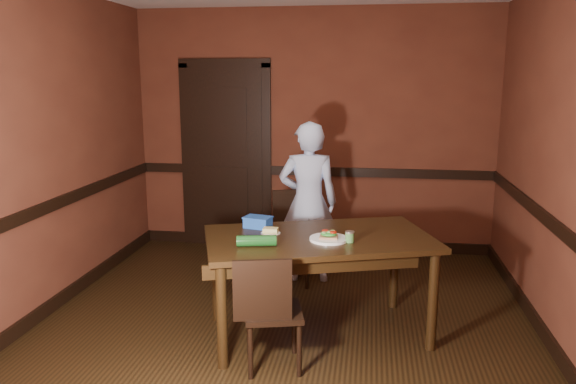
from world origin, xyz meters
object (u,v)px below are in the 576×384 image
(sauce_jar, at_px, (350,237))
(chair_far, at_px, (285,239))
(sandwich_plate, at_px, (329,238))
(cheese_saucer, at_px, (271,231))
(chair_near, at_px, (273,310))
(dining_table, at_px, (318,286))
(person, at_px, (308,202))
(food_tub, at_px, (258,222))

(sauce_jar, bearing_deg, chair_far, 119.74)
(sandwich_plate, relative_size, cheese_saucer, 1.88)
(chair_near, distance_m, sandwich_plate, 0.68)
(chair_near, height_order, cheese_saucer, cheese_saucer)
(dining_table, xyz_separation_m, chair_near, (-0.26, -0.53, 0.02))
(cheese_saucer, bearing_deg, chair_near, -78.23)
(chair_near, height_order, person, person)
(chair_far, bearing_deg, sauce_jar, -79.15)
(food_tub, bearing_deg, cheese_saucer, -36.35)
(sauce_jar, distance_m, cheese_saucer, 0.62)
(dining_table, height_order, person, person)
(dining_table, bearing_deg, person, 81.88)
(person, height_order, sandwich_plate, person)
(chair_near, bearing_deg, chair_far, -97.87)
(sandwich_plate, xyz_separation_m, cheese_saucer, (-0.45, 0.10, -0.00))
(chair_far, bearing_deg, person, 17.62)
(dining_table, relative_size, sandwich_plate, 5.96)
(chair_near, relative_size, cheese_saucer, 5.49)
(chair_far, height_order, chair_near, chair_far)
(person, relative_size, sandwich_plate, 5.51)
(chair_near, bearing_deg, cheese_saucer, -91.98)
(dining_table, height_order, sandwich_plate, sandwich_plate)
(dining_table, distance_m, sauce_jar, 0.51)
(cheese_saucer, bearing_deg, food_tub, 129.09)
(chair_far, relative_size, food_tub, 3.70)
(person, distance_m, sauce_jar, 1.37)
(chair_near, xyz_separation_m, sauce_jar, (0.49, 0.42, 0.42))
(dining_table, bearing_deg, chair_far, 93.77)
(sandwich_plate, distance_m, food_tub, 0.64)
(food_tub, bearing_deg, person, 88.53)
(dining_table, relative_size, sauce_jar, 20.79)
(sauce_jar, height_order, food_tub, food_tub)
(sauce_jar, xyz_separation_m, food_tub, (-0.73, 0.29, 0.00))
(chair_near, relative_size, food_tub, 3.41)
(chair_far, bearing_deg, chair_near, -103.01)
(dining_table, bearing_deg, food_tub, 142.84)
(chair_near, xyz_separation_m, person, (0.04, 1.70, 0.37))
(chair_near, xyz_separation_m, cheese_saucer, (-0.11, 0.54, 0.39))
(chair_near, distance_m, cheese_saucer, 0.68)
(dining_table, distance_m, person, 1.25)
(chair_far, height_order, person, person)
(food_tub, bearing_deg, dining_table, -4.18)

